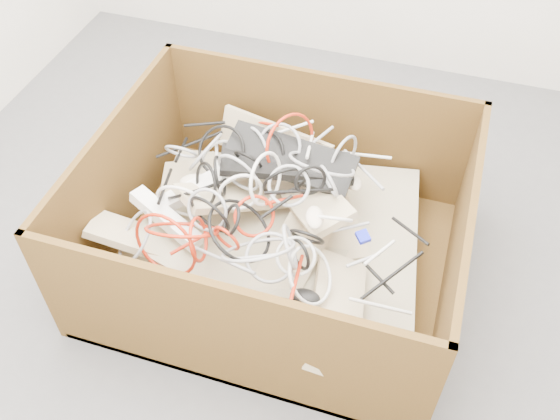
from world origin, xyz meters
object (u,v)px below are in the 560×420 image
(power_strip_right, at_px, (166,218))
(vga_plug, at_px, (363,237))
(power_strip_left, at_px, (192,190))
(cardboard_box, at_px, (274,242))

(power_strip_right, bearing_deg, vga_plug, 30.59)
(power_strip_left, relative_size, power_strip_right, 1.03)
(cardboard_box, xyz_separation_m, power_strip_right, (-0.35, -0.16, 0.18))
(cardboard_box, bearing_deg, power_strip_left, -175.02)
(power_strip_right, bearing_deg, power_strip_left, 92.23)
(power_strip_left, bearing_deg, vga_plug, -43.41)
(vga_plug, bearing_deg, power_strip_left, -130.78)
(cardboard_box, height_order, power_strip_left, cardboard_box)
(cardboard_box, height_order, vga_plug, cardboard_box)
(power_strip_left, xyz_separation_m, vga_plug, (0.64, -0.03, 0.00))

